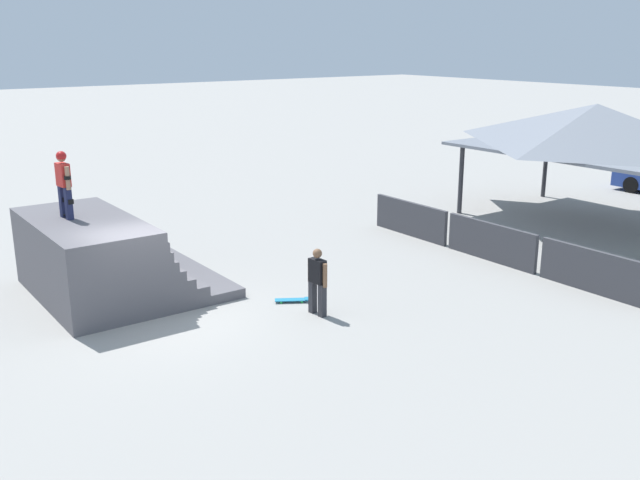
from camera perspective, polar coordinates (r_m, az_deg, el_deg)
ground_plane at (r=16.02m, az=-12.83°, el=-6.16°), size 160.00×160.00×0.00m
quarter_pipe_ramp at (r=17.60m, az=-17.12°, el=-1.58°), size 4.42×4.05×1.89m
skater_on_deck at (r=17.30m, az=-19.83°, el=4.54°), size 0.67×0.24×1.56m
skateboard_on_deck at (r=17.87m, az=-19.65°, el=2.13°), size 0.83×0.33×0.09m
bystander_walking at (r=15.58m, az=-0.21°, el=-3.09°), size 0.61×0.23×1.52m
skateboard_on_ground at (r=16.57m, az=-2.18°, el=-4.80°), size 0.58×0.77×0.09m
barrier_fence at (r=20.05m, az=13.52°, el=-0.16°), size 9.46×0.12×1.05m
pavilion_shelter at (r=24.65m, az=21.15°, el=8.34°), size 8.16×5.46×3.91m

